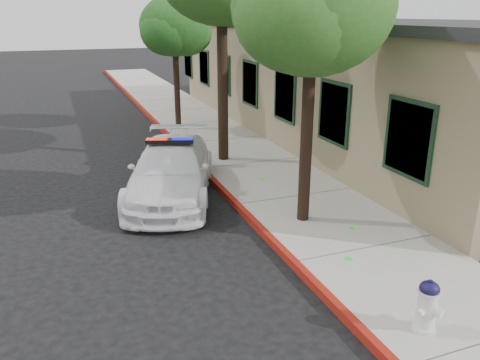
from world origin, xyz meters
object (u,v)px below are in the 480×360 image
(clapboard_building, at_px, (345,78))
(street_tree_far, at_px, (175,29))
(police_car, at_px, (171,170))
(fire_hydrant, at_px, (427,305))
(street_tree_near, at_px, (313,13))

(clapboard_building, distance_m, street_tree_far, 6.69)
(clapboard_building, bearing_deg, street_tree_far, 157.57)
(police_car, xyz_separation_m, fire_hydrant, (2.09, -6.91, -0.15))
(fire_hydrant, bearing_deg, street_tree_far, 69.90)
(fire_hydrant, relative_size, street_tree_far, 0.16)
(street_tree_far, bearing_deg, police_car, -105.44)
(clapboard_building, bearing_deg, police_car, -150.05)
(fire_hydrant, bearing_deg, clapboard_building, 42.38)
(street_tree_far, bearing_deg, clapboard_building, -22.43)
(street_tree_near, xyz_separation_m, street_tree_far, (-0.38, 9.79, -0.59))
(police_car, height_order, street_tree_near, street_tree_near)
(fire_hydrant, xyz_separation_m, street_tree_near, (0.23, 4.13, 3.92))
(street_tree_near, bearing_deg, street_tree_far, 92.22)
(police_car, xyz_separation_m, street_tree_near, (2.32, -2.77, 3.77))
(fire_hydrant, distance_m, street_tree_near, 5.70)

